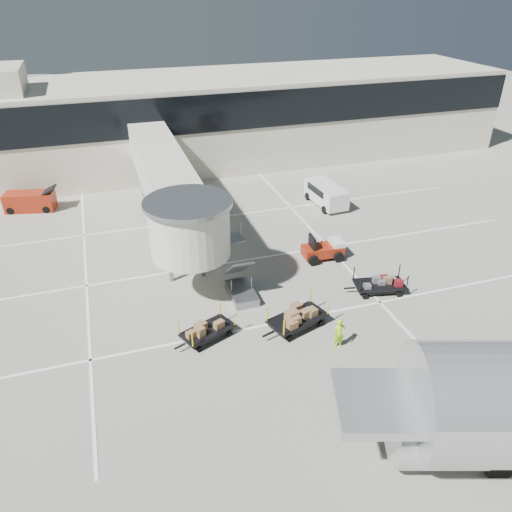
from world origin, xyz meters
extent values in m
plane|color=#B2AF9F|center=(0.00, 0.00, 0.00)|extent=(140.00, 140.00, 0.00)
cube|color=white|center=(0.00, 2.00, 0.01)|extent=(40.00, 0.15, 0.02)
cube|color=white|center=(0.00, 9.00, 0.01)|extent=(40.00, 0.15, 0.02)
cube|color=white|center=(0.00, 16.00, 0.01)|extent=(40.00, 0.15, 0.02)
cube|color=white|center=(6.00, 10.00, 0.01)|extent=(0.15, 30.00, 0.02)
cube|color=white|center=(-10.00, 10.00, 0.01)|extent=(0.15, 30.00, 0.02)
cube|color=beige|center=(0.00, 30.00, 4.00)|extent=(64.00, 12.00, 8.00)
cube|color=black|center=(0.00, 23.95, 6.00)|extent=(64.00, 0.12, 3.20)
cube|color=silver|center=(-4.00, 15.00, 4.30)|extent=(3.00, 18.00, 2.80)
cylinder|color=silver|center=(-4.00, 6.00, 4.30)|extent=(4.40, 4.40, 3.00)
cylinder|color=gray|center=(-4.00, 6.00, 5.90)|extent=(4.80, 4.80, 0.25)
cylinder|color=gray|center=(-5.00, 8.00, 1.45)|extent=(0.28, 0.28, 2.90)
cylinder|color=gray|center=(-3.00, 8.00, 1.45)|extent=(0.28, 0.28, 2.90)
cylinder|color=gray|center=(-5.00, 15.00, 1.45)|extent=(0.28, 0.28, 2.90)
cylinder|color=gray|center=(-3.00, 15.00, 1.45)|extent=(0.28, 0.28, 2.90)
cylinder|color=gray|center=(-5.00, 22.00, 1.45)|extent=(0.28, 0.28, 2.90)
cylinder|color=gray|center=(-3.00, 22.00, 1.45)|extent=(0.28, 0.28, 2.90)
cube|color=gray|center=(-1.40, 5.00, 0.25)|extent=(1.40, 2.60, 0.50)
cube|color=gray|center=(-1.40, 5.60, 1.60)|extent=(1.20, 2.60, 2.06)
cube|color=gray|center=(-1.40, 7.00, 2.85)|extent=(1.40, 1.20, 0.12)
cube|color=maroon|center=(4.94, 7.68, 0.60)|extent=(2.68, 1.38, 0.65)
cube|color=silver|center=(5.92, 7.63, 1.04)|extent=(0.82, 1.24, 0.38)
cube|color=black|center=(4.18, 7.72, 1.25)|extent=(0.18, 1.10, 0.98)
cylinder|color=black|center=(4.04, 7.02, 0.35)|extent=(0.71, 0.31, 0.70)
cylinder|color=black|center=(4.11, 8.43, 0.35)|extent=(0.71, 0.31, 0.70)
cylinder|color=black|center=(5.78, 6.93, 0.35)|extent=(0.71, 0.31, 0.70)
cylinder|color=black|center=(5.85, 8.35, 0.35)|extent=(0.71, 0.31, 0.70)
cube|color=black|center=(6.47, 2.99, 0.53)|extent=(3.13, 2.01, 0.12)
cube|color=black|center=(6.47, 2.99, 0.36)|extent=(2.81, 1.74, 0.24)
cube|color=black|center=(4.72, 3.36, 0.39)|extent=(0.68, 0.21, 0.08)
cylinder|color=black|center=(5.34, 2.56, 0.16)|extent=(0.35, 0.20, 0.33)
cylinder|color=black|center=(5.61, 3.84, 0.16)|extent=(0.35, 0.20, 0.33)
cylinder|color=black|center=(7.33, 2.15, 0.16)|extent=(0.35, 0.20, 0.33)
cylinder|color=black|center=(7.59, 3.42, 0.16)|extent=(0.35, 0.20, 0.33)
cylinder|color=black|center=(4.97, 2.64, 0.97)|extent=(0.07, 0.07, 0.87)
cylinder|color=black|center=(5.24, 3.92, 0.97)|extent=(0.07, 0.07, 0.87)
cylinder|color=black|center=(7.69, 2.07, 0.97)|extent=(0.07, 0.07, 0.87)
cylinder|color=black|center=(7.96, 3.35, 0.97)|extent=(0.07, 0.07, 0.87)
cube|color=#56555B|center=(7.23, 3.17, 0.80)|extent=(0.46, 0.44, 0.43)
cube|color=#56555B|center=(5.99, 2.82, 0.73)|extent=(0.47, 0.45, 0.29)
cube|color=#56555B|center=(5.59, 2.84, 0.77)|extent=(0.49, 0.40, 0.35)
cube|color=#56555B|center=(7.42, 3.24, 0.77)|extent=(0.40, 0.33, 0.36)
cube|color=brown|center=(6.13, 2.59, 0.73)|extent=(0.46, 0.38, 0.29)
cube|color=#56555B|center=(6.95, 2.85, 0.80)|extent=(0.46, 0.36, 0.42)
cube|color=#56555B|center=(6.09, 2.90, 0.72)|extent=(0.53, 0.37, 0.26)
cube|color=black|center=(0.61, 1.35, 0.58)|extent=(3.48, 2.47, 0.13)
cube|color=black|center=(0.61, 1.35, 0.39)|extent=(3.10, 2.15, 0.26)
cube|color=black|center=(-1.23, 0.75, 0.42)|extent=(0.72, 0.31, 0.08)
cylinder|color=black|center=(-0.21, 0.34, 0.18)|extent=(0.38, 0.25, 0.36)
cylinder|color=black|center=(-0.65, 1.68, 0.18)|extent=(0.38, 0.25, 0.36)
cylinder|color=black|center=(1.88, 1.02, 0.18)|extent=(0.38, 0.25, 0.36)
cylinder|color=black|center=(1.44, 2.37, 0.18)|extent=(0.38, 0.25, 0.36)
cylinder|color=yellow|center=(-0.60, 0.21, 1.05)|extent=(0.07, 0.07, 0.94)
cylinder|color=yellow|center=(-1.04, 1.55, 1.05)|extent=(0.07, 0.07, 0.94)
cylinder|color=yellow|center=(2.27, 1.15, 1.05)|extent=(0.07, 0.07, 0.94)
cylinder|color=yellow|center=(1.83, 2.49, 1.05)|extent=(0.07, 0.07, 0.94)
cube|color=olive|center=(-0.17, 1.04, 0.84)|extent=(0.70, 0.62, 0.41)
cube|color=olive|center=(1.30, 1.39, 0.84)|extent=(0.70, 0.62, 0.40)
cube|color=olive|center=(-0.17, 0.68, 0.83)|extent=(0.68, 0.65, 0.39)
cube|color=olive|center=(0.22, 0.84, 0.89)|extent=(0.79, 0.74, 0.51)
cube|color=olive|center=(0.84, 1.29, 0.90)|extent=(0.76, 0.65, 0.53)
cube|color=olive|center=(-0.29, 0.98, 0.83)|extent=(0.68, 0.66, 0.38)
cube|color=black|center=(-4.14, 1.91, 0.50)|extent=(3.05, 2.32, 0.11)
cube|color=black|center=(-4.14, 1.91, 0.34)|extent=(2.72, 2.03, 0.23)
cube|color=black|center=(-5.70, 1.25, 0.36)|extent=(0.62, 0.32, 0.07)
cylinder|color=black|center=(-4.79, 0.97, 0.16)|extent=(0.34, 0.24, 0.31)
cylinder|color=black|center=(-5.27, 2.10, 0.16)|extent=(0.34, 0.24, 0.31)
cylinder|color=black|center=(-3.02, 1.71, 0.16)|extent=(0.34, 0.24, 0.31)
cylinder|color=black|center=(-3.50, 2.85, 0.16)|extent=(0.34, 0.24, 0.31)
cylinder|color=yellow|center=(-5.12, 0.83, 0.91)|extent=(0.06, 0.06, 0.82)
cylinder|color=yellow|center=(-5.59, 1.97, 0.91)|extent=(0.06, 0.06, 0.82)
cylinder|color=yellow|center=(-2.70, 1.85, 0.91)|extent=(0.06, 0.06, 0.82)
cylinder|color=yellow|center=(-3.17, 2.99, 0.91)|extent=(0.06, 0.06, 0.82)
cube|color=olive|center=(-4.93, 1.80, 0.73)|extent=(0.71, 0.67, 0.34)
cube|color=olive|center=(-3.86, 2.14, 0.75)|extent=(0.63, 0.57, 0.39)
cube|color=olive|center=(-3.36, 2.36, 0.76)|extent=(0.53, 0.59, 0.41)
cube|color=olive|center=(-5.01, 1.67, 0.74)|extent=(0.58, 0.52, 0.37)
imported|color=#9CDC17|center=(1.97, -0.80, 0.84)|extent=(0.62, 0.42, 1.67)
cube|color=silver|center=(8.88, 15.66, 0.96)|extent=(2.06, 4.50, 1.42)
cube|color=silver|center=(8.75, 17.63, 0.69)|extent=(1.72, 0.61, 0.82)
cube|color=black|center=(8.87, 15.84, 1.33)|extent=(1.97, 2.86, 0.57)
cylinder|color=black|center=(8.10, 14.14, 0.31)|extent=(0.26, 0.64, 0.62)
cylinder|color=black|center=(9.84, 14.25, 0.31)|extent=(0.26, 0.64, 0.62)
cylinder|color=black|center=(7.92, 17.07, 0.31)|extent=(0.26, 0.64, 0.62)
cylinder|color=black|center=(9.65, 17.18, 0.31)|extent=(0.26, 0.64, 0.62)
cube|color=maroon|center=(-13.86, 21.94, 0.73)|extent=(3.96, 2.34, 1.46)
cube|color=black|center=(-12.24, 21.57, 1.66)|extent=(1.21, 1.54, 0.52)
cylinder|color=black|center=(-15.35, 21.57, 0.29)|extent=(0.63, 0.37, 0.59)
cylinder|color=black|center=(-15.04, 22.90, 0.29)|extent=(0.63, 0.37, 0.59)
cylinder|color=black|center=(-12.68, 20.97, 0.29)|extent=(0.63, 0.37, 0.59)
cylinder|color=black|center=(-12.38, 22.30, 0.29)|extent=(0.63, 0.37, 0.59)
cube|color=#B8BABD|center=(3.79, -8.69, 3.31)|extent=(11.44, 6.34, 0.39)
cylinder|color=#B8BABD|center=(2.22, -8.18, 1.71)|extent=(3.93, 3.43, 2.54)
cube|color=#B8BABD|center=(2.22, -8.18, 2.70)|extent=(0.92, 0.53, 1.21)
cylinder|color=gray|center=(4.39, -9.35, 0.88)|extent=(0.31, 0.31, 1.76)
cylinder|color=black|center=(4.39, -9.35, 0.33)|extent=(1.05, 0.64, 0.99)
camera|label=1|loc=(-8.03, -18.24, 16.47)|focal=35.00mm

